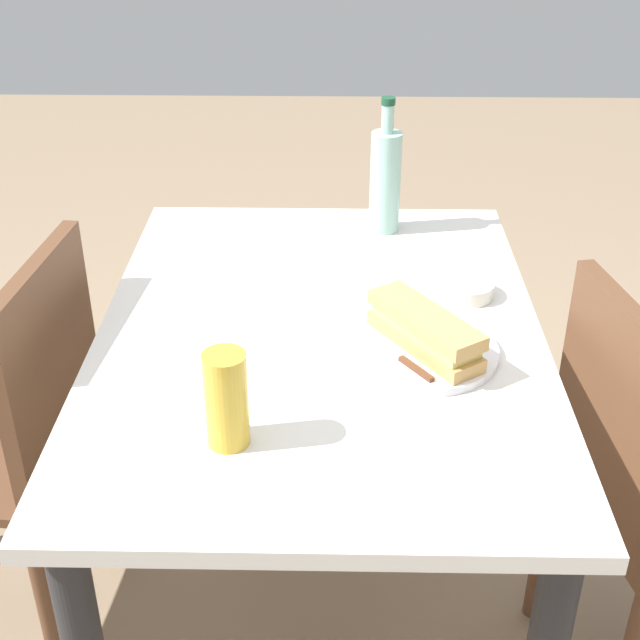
{
  "coord_description": "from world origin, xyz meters",
  "views": [
    {
      "loc": [
        -1.36,
        -0.03,
        1.55
      ],
      "look_at": [
        0.0,
        0.0,
        0.75
      ],
      "focal_mm": 49.6,
      "sensor_mm": 36.0,
      "label": 1
    }
  ],
  "objects_px": {
    "knife_near": "(401,359)",
    "olive_bowl": "(467,289)",
    "water_bottle": "(385,179)",
    "chair_far": "(12,433)",
    "plate_near": "(424,351)",
    "baguette_sandwich_near": "(425,330)",
    "dining_table": "(320,383)",
    "beer_glass": "(226,399)"
  },
  "relations": [
    {
      "from": "dining_table",
      "to": "baguette_sandwich_near",
      "type": "distance_m",
      "value": 0.26
    },
    {
      "from": "chair_far",
      "to": "knife_near",
      "type": "relative_size",
      "value": 5.65
    },
    {
      "from": "knife_near",
      "to": "water_bottle",
      "type": "height_order",
      "value": "water_bottle"
    },
    {
      "from": "plate_near",
      "to": "knife_near",
      "type": "height_order",
      "value": "knife_near"
    },
    {
      "from": "beer_glass",
      "to": "olive_bowl",
      "type": "relative_size",
      "value": 1.5
    },
    {
      "from": "chair_far",
      "to": "plate_near",
      "type": "bearing_deg",
      "value": -95.31
    },
    {
      "from": "dining_table",
      "to": "baguette_sandwich_near",
      "type": "relative_size",
      "value": 4.68
    },
    {
      "from": "plate_near",
      "to": "baguette_sandwich_near",
      "type": "distance_m",
      "value": 0.04
    },
    {
      "from": "olive_bowl",
      "to": "plate_near",
      "type": "bearing_deg",
      "value": 154.51
    },
    {
      "from": "knife_near",
      "to": "water_bottle",
      "type": "bearing_deg",
      "value": 0.55
    },
    {
      "from": "plate_near",
      "to": "baguette_sandwich_near",
      "type": "height_order",
      "value": "baguette_sandwich_near"
    },
    {
      "from": "knife_near",
      "to": "olive_bowl",
      "type": "height_order",
      "value": "olive_bowl"
    },
    {
      "from": "chair_far",
      "to": "beer_glass",
      "type": "xyz_separation_m",
      "value": [
        -0.32,
        -0.47,
        0.31
      ]
    },
    {
      "from": "plate_near",
      "to": "baguette_sandwich_near",
      "type": "relative_size",
      "value": 1.09
    },
    {
      "from": "water_bottle",
      "to": "baguette_sandwich_near",
      "type": "bearing_deg",
      "value": -174.84
    },
    {
      "from": "water_bottle",
      "to": "knife_near",
      "type": "bearing_deg",
      "value": -179.45
    },
    {
      "from": "water_bottle",
      "to": "olive_bowl",
      "type": "height_order",
      "value": "water_bottle"
    },
    {
      "from": "dining_table",
      "to": "baguette_sandwich_near",
      "type": "xyz_separation_m",
      "value": [
        -0.08,
        -0.18,
        0.17
      ]
    },
    {
      "from": "dining_table",
      "to": "olive_bowl",
      "type": "bearing_deg",
      "value": -64.9
    },
    {
      "from": "chair_far",
      "to": "knife_near",
      "type": "height_order",
      "value": "chair_far"
    },
    {
      "from": "chair_far",
      "to": "water_bottle",
      "type": "xyz_separation_m",
      "value": [
        0.44,
        -0.73,
        0.35
      ]
    },
    {
      "from": "baguette_sandwich_near",
      "to": "knife_near",
      "type": "bearing_deg",
      "value": 135.45
    },
    {
      "from": "knife_near",
      "to": "olive_bowl",
      "type": "distance_m",
      "value": 0.29
    },
    {
      "from": "olive_bowl",
      "to": "chair_far",
      "type": "bearing_deg",
      "value": 99.01
    },
    {
      "from": "water_bottle",
      "to": "plate_near",
      "type": "bearing_deg",
      "value": -174.84
    },
    {
      "from": "dining_table",
      "to": "chair_far",
      "type": "distance_m",
      "value": 0.61
    },
    {
      "from": "knife_near",
      "to": "water_bottle",
      "type": "distance_m",
      "value": 0.56
    },
    {
      "from": "plate_near",
      "to": "olive_bowl",
      "type": "distance_m",
      "value": 0.23
    },
    {
      "from": "chair_far",
      "to": "beer_glass",
      "type": "relative_size",
      "value": 5.69
    },
    {
      "from": "dining_table",
      "to": "beer_glass",
      "type": "xyz_separation_m",
      "value": [
        -0.32,
        0.13,
        0.19
      ]
    },
    {
      "from": "beer_glass",
      "to": "dining_table",
      "type": "bearing_deg",
      "value": -21.59
    },
    {
      "from": "chair_far",
      "to": "baguette_sandwich_near",
      "type": "bearing_deg",
      "value": -95.31
    },
    {
      "from": "baguette_sandwich_near",
      "to": "water_bottle",
      "type": "xyz_separation_m",
      "value": [
        0.51,
        0.05,
        0.07
      ]
    },
    {
      "from": "chair_far",
      "to": "beer_glass",
      "type": "distance_m",
      "value": 0.64
    },
    {
      "from": "chair_far",
      "to": "beer_glass",
      "type": "bearing_deg",
      "value": -124.14
    },
    {
      "from": "chair_far",
      "to": "beer_glass",
      "type": "height_order",
      "value": "beer_glass"
    },
    {
      "from": "dining_table",
      "to": "water_bottle",
      "type": "xyz_separation_m",
      "value": [
        0.43,
        -0.13,
        0.24
      ]
    },
    {
      "from": "plate_near",
      "to": "water_bottle",
      "type": "height_order",
      "value": "water_bottle"
    },
    {
      "from": "plate_near",
      "to": "olive_bowl",
      "type": "bearing_deg",
      "value": -25.49
    },
    {
      "from": "baguette_sandwich_near",
      "to": "knife_near",
      "type": "distance_m",
      "value": 0.07
    },
    {
      "from": "chair_far",
      "to": "olive_bowl",
      "type": "bearing_deg",
      "value": -80.99
    },
    {
      "from": "plate_near",
      "to": "knife_near",
      "type": "bearing_deg",
      "value": 135.45
    }
  ]
}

